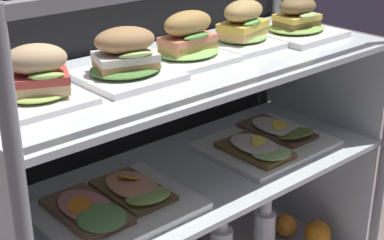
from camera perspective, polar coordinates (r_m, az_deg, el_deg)
case_frame at (r=1.53m, az=-3.53°, el=-0.12°), size 1.11×0.46×0.94m
riser_lower_tier at (r=1.57m, az=0.00°, el=-11.48°), size 1.06×0.40×0.36m
shelf_lower_glass at (r=1.47m, az=0.00°, el=-5.41°), size 1.07×0.42×0.01m
riser_upper_tier at (r=1.41m, az=0.00°, el=-0.28°), size 1.06×0.40×0.27m
shelf_upper_glass at (r=1.36m, az=0.00°, el=5.27°), size 1.07×0.42×0.01m
plated_roll_sandwich_center at (r=1.14m, az=-14.80°, el=3.81°), size 0.17×0.17×0.12m
plated_roll_sandwich_left_of_center at (r=1.24m, az=-6.49°, el=5.86°), size 0.19×0.19×0.11m
plated_roll_sandwich_far_left at (r=1.37m, az=-0.40°, el=7.59°), size 0.18×0.18×0.12m
plated_roll_sandwich_mid_left at (r=1.50m, az=5.01°, el=8.93°), size 0.19×0.19×0.12m
plated_roll_sandwich_mid_right at (r=1.61m, az=10.28°, el=9.22°), size 0.21×0.21×0.10m
open_sandwich_tray_right_of_center at (r=1.31m, az=-7.63°, el=-8.16°), size 0.34×0.27×0.06m
open_sandwich_tray_left_of_center at (r=1.60m, az=7.41°, el=-2.14°), size 0.34×0.28×0.06m
juice_bottle_back_right at (r=1.76m, az=7.05°, el=-11.00°), size 0.07×0.07×0.23m
orange_fruit_beside_bottles at (r=1.91m, az=9.13°, el=-10.12°), size 0.07×0.07×0.07m
orange_fruit_near_left_post at (r=1.88m, az=12.17°, el=-10.78°), size 0.08×0.08×0.08m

